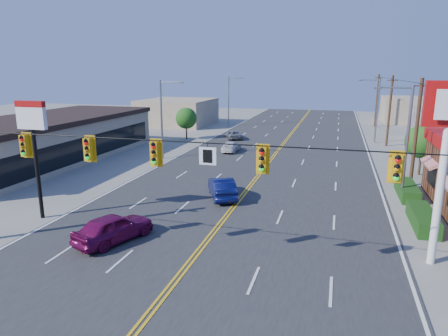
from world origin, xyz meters
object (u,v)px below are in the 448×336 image
(signal_span, at_px, (179,167))
(car_blue, at_px, (222,188))
(kfc_pylon, at_px, (447,137))
(car_silver, at_px, (234,135))
(car_white, at_px, (231,147))
(pizza_hut_sign, at_px, (33,135))
(car_magenta, at_px, (114,229))

(signal_span, bearing_deg, car_blue, 96.38)
(kfc_pylon, relative_size, car_silver, 2.07)
(car_blue, height_order, car_white, car_blue)
(signal_span, bearing_deg, car_silver, 100.79)
(car_white, height_order, car_silver, same)
(pizza_hut_sign, bearing_deg, signal_span, -20.19)
(car_white, xyz_separation_m, car_silver, (-1.89, 8.49, 0.00))
(car_blue, height_order, car_silver, car_blue)
(signal_span, height_order, car_magenta, signal_span)
(signal_span, xyz_separation_m, kfc_pylon, (11.12, 4.00, 1.16))
(car_white, relative_size, car_silver, 0.96)
(car_blue, bearing_deg, signal_span, 71.40)
(car_blue, bearing_deg, kfc_pylon, 125.95)
(car_magenta, xyz_separation_m, car_blue, (3.42, 8.86, -0.03))
(kfc_pylon, relative_size, car_white, 2.16)
(kfc_pylon, bearing_deg, pizza_hut_sign, 180.00)
(signal_span, distance_m, pizza_hut_sign, 11.60)
(car_magenta, relative_size, car_blue, 1.00)
(signal_span, bearing_deg, kfc_pylon, 19.78)
(car_silver, bearing_deg, signal_span, 76.34)
(kfc_pylon, height_order, pizza_hut_sign, kfc_pylon)
(kfc_pylon, bearing_deg, car_blue, 150.93)
(car_silver, bearing_deg, car_magenta, 69.25)
(signal_span, relative_size, car_white, 6.18)
(kfc_pylon, relative_size, pizza_hut_sign, 1.24)
(kfc_pylon, xyz_separation_m, car_white, (-16.05, 23.27, -5.47))
(pizza_hut_sign, relative_size, car_magenta, 1.54)
(kfc_pylon, bearing_deg, car_magenta, -172.76)
(signal_span, relative_size, car_magenta, 5.47)
(car_magenta, bearing_deg, signal_span, 178.61)
(signal_span, relative_size, car_silver, 5.91)
(kfc_pylon, relative_size, car_magenta, 1.91)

